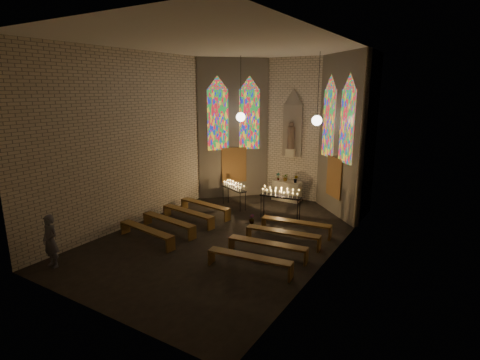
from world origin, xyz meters
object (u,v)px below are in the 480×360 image
(aisle_flower_pot, at_px, (252,219))
(visitor, at_px, (50,241))
(altar, at_px, (287,191))
(votive_stand_left, at_px, (234,187))
(votive_stand_right, at_px, (280,194))

(aisle_flower_pot, xyz_separation_m, visitor, (-3.46, -6.70, 0.66))
(altar, relative_size, visitor, 0.82)
(altar, xyz_separation_m, visitor, (-3.31, -10.53, 0.36))
(votive_stand_left, relative_size, visitor, 0.93)
(altar, xyz_separation_m, votive_stand_right, (0.92, -2.68, 0.61))
(aisle_flower_pot, relative_size, votive_stand_right, 0.22)
(altar, bearing_deg, visitor, -107.42)
(votive_stand_left, distance_m, visitor, 8.36)
(aisle_flower_pot, bearing_deg, altar, 92.31)
(visitor, bearing_deg, aisle_flower_pot, 61.87)
(votive_stand_right, relative_size, visitor, 1.05)
(votive_stand_left, bearing_deg, votive_stand_right, 16.49)
(votive_stand_right, distance_m, visitor, 8.92)
(aisle_flower_pot, relative_size, visitor, 0.23)
(votive_stand_right, bearing_deg, aisle_flower_pot, -129.35)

